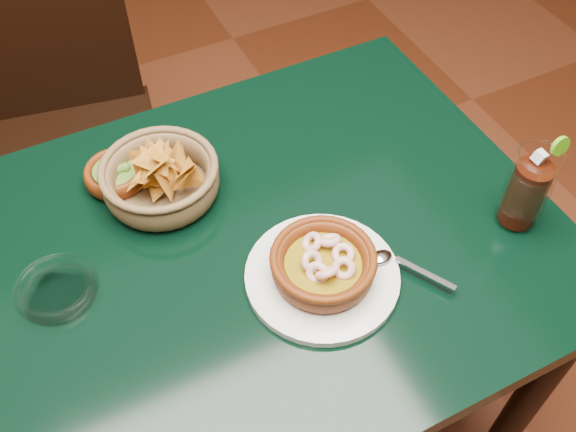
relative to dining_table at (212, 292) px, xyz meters
name	(u,v)px	position (x,y,z in m)	size (l,w,h in m)	color
ground	(236,431)	(0.00, 0.00, -0.65)	(7.00, 7.00, 0.00)	#471C0C
dining_table	(212,292)	(0.00, 0.00, 0.00)	(1.20, 0.80, 0.75)	black
dining_chair	(67,126)	(-0.12, 0.71, -0.14)	(0.50, 0.50, 0.93)	black
shrimp_plate	(323,267)	(0.15, -0.12, 0.13)	(0.30, 0.25, 0.08)	silver
chip_basket	(161,178)	(-0.01, 0.17, 0.14)	(0.24, 0.24, 0.14)	brown
guacamole_ramekin	(116,174)	(-0.08, 0.23, 0.12)	(0.13, 0.13, 0.05)	#4F1E07
cola_drink	(527,190)	(0.51, -0.16, 0.18)	(0.16, 0.16, 0.18)	white
glass_ashtray	(57,289)	(-0.23, 0.04, 0.11)	(0.14, 0.14, 0.03)	white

